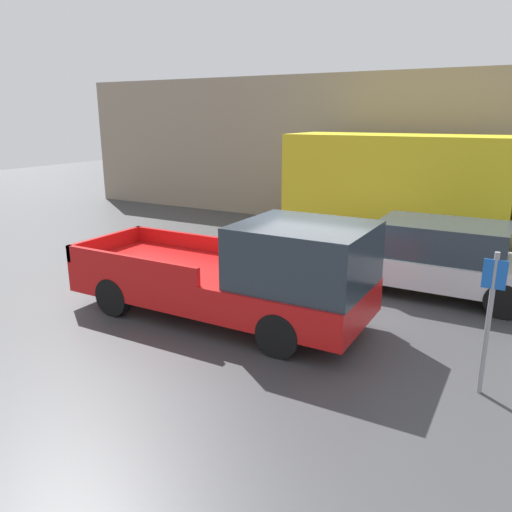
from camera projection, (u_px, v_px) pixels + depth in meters
name	position (u px, v px, depth m)	size (l,w,h in m)	color
ground_plane	(305.00, 314.00, 9.82)	(60.00, 60.00, 0.00)	#3D3D3F
building_wall	(413.00, 153.00, 16.28)	(28.00, 0.15, 5.18)	gray
pickup_truck	(244.00, 274.00, 9.20)	(5.80, 2.12, 2.01)	red
car	(436.00, 257.00, 10.85)	(4.77, 2.01, 1.58)	silver
delivery_truck	(417.00, 190.00, 14.13)	(8.13, 2.41, 3.25)	gold
parking_sign	(489.00, 315.00, 6.73)	(0.30, 0.07, 2.05)	gray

